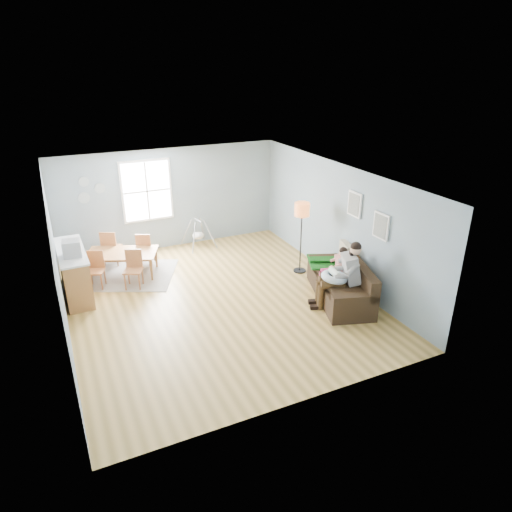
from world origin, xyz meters
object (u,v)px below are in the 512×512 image
chair_ne (145,247)px  baby_swing (198,235)px  floor_lamp (302,215)px  chair_nw (110,246)px  chair_se (133,266)px  chair_sw (96,267)px  toddler (338,263)px  storage_cube (356,295)px  father (342,273)px  dining_table (123,264)px  sofa (343,285)px  counter (74,272)px  monitor (72,248)px

chair_ne → baby_swing: 1.69m
floor_lamp → chair_nw: size_ratio=1.90×
chair_se → chair_sw: bearing=155.5°
toddler → storage_cube: toddler is taller
toddler → chair_ne: bearing=136.1°
floor_lamp → storage_cube: size_ratio=3.24×
storage_cube → baby_swing: bearing=113.5°
toddler → chair_sw: bearing=151.0°
chair_sw → baby_swing: bearing=24.3°
chair_sw → father: bearing=-34.4°
dining_table → chair_nw: chair_nw is taller
floor_lamp → chair_ne: (-3.33, 1.97, -0.96)m
floor_lamp → storage_cube: bearing=-83.8°
chair_se → chair_ne: size_ratio=1.01×
toddler → floor_lamp: bearing=95.7°
chair_nw → chair_ne: chair_nw is taller
chair_se → father: bearing=-36.2°
toddler → chair_nw: (-4.25, 3.68, -0.23)m
dining_table → sofa: bearing=-15.9°
counter → storage_cube: bearing=-29.9°
father → chair_se: bearing=143.8°
dining_table → chair_nw: (-0.15, 0.71, 0.23)m
chair_nw → baby_swing: chair_nw is taller
sofa → monitor: bearing=156.2°
floor_lamp → monitor: 5.09m
sofa → counter: 5.85m
floor_lamp → baby_swing: (-1.75, 2.55, -1.08)m
storage_cube → chair_nw: bearing=135.2°
chair_sw → baby_swing: chair_sw is taller
chair_nw → counter: (-0.95, -1.26, 0.01)m
chair_sw → chair_nw: chair_nw is taller
toddler → monitor: monitor is taller
father → chair_sw: (-4.53, 3.09, -0.29)m
toddler → counter: bearing=155.0°
chair_nw → chair_ne: size_ratio=1.07×
chair_nw → sofa: bearing=-42.5°
chair_nw → chair_ne: 0.86m
chair_ne → chair_nw: bearing=155.7°
storage_cube → father: bearing=155.2°
chair_nw → baby_swing: (2.36, 0.23, -0.16)m
father → toddler: 0.52m
dining_table → chair_nw: size_ratio=1.79×
storage_cube → dining_table: (-4.18, 3.58, 0.04)m
father → baby_swing: father is taller
father → floor_lamp: bearing=87.7°
father → chair_se: (-3.75, 2.74, -0.27)m
chair_se → sofa: bearing=-32.1°
toddler → chair_ne: size_ratio=1.05×
chair_nw → chair_se: bearing=-78.5°
father → chair_ne: bearing=130.6°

